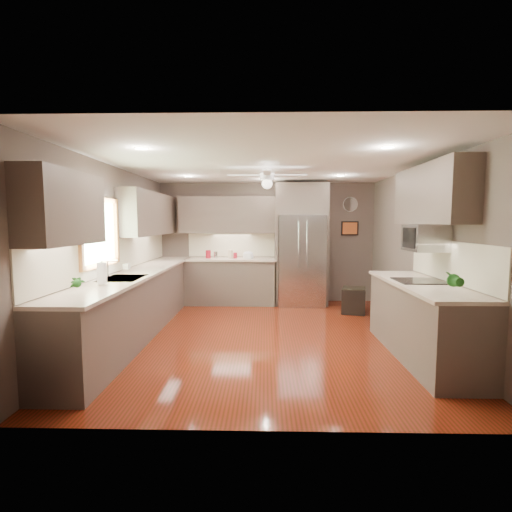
{
  "coord_description": "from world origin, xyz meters",
  "views": [
    {
      "loc": [
        -0.03,
        -5.35,
        1.69
      ],
      "look_at": [
        -0.17,
        0.6,
        1.14
      ],
      "focal_mm": 26.0,
      "sensor_mm": 36.0,
      "label": 1
    }
  ],
  "objects_px": {
    "potted_plant_left": "(76,282)",
    "refrigerator": "(301,246)",
    "canister_c": "(231,254)",
    "potted_plant_right": "(454,280)",
    "canister_d": "(235,255)",
    "paper_towel": "(102,273)",
    "bowl": "(248,257)",
    "soap_bottle": "(127,266)",
    "microwave": "(425,238)",
    "canister_b": "(216,255)",
    "stool": "(354,300)",
    "canister_a": "(208,254)"
  },
  "relations": [
    {
      "from": "canister_a",
      "to": "canister_b",
      "type": "xyz_separation_m",
      "value": [
        0.15,
        0.07,
        -0.01
      ]
    },
    {
      "from": "canister_c",
      "to": "soap_bottle",
      "type": "distance_m",
      "value": 2.54
    },
    {
      "from": "refrigerator",
      "to": "stool",
      "type": "xyz_separation_m",
      "value": [
        0.91,
        -0.72,
        -0.95
      ]
    },
    {
      "from": "canister_c",
      "to": "stool",
      "type": "distance_m",
      "value": 2.61
    },
    {
      "from": "canister_c",
      "to": "canister_d",
      "type": "xyz_separation_m",
      "value": [
        0.1,
        -0.05,
        -0.03
      ]
    },
    {
      "from": "potted_plant_left",
      "to": "paper_towel",
      "type": "xyz_separation_m",
      "value": [
        -0.01,
        0.62,
        0.01
      ]
    },
    {
      "from": "canister_c",
      "to": "refrigerator",
      "type": "xyz_separation_m",
      "value": [
        1.44,
        -0.08,
        0.16
      ]
    },
    {
      "from": "canister_b",
      "to": "microwave",
      "type": "relative_size",
      "value": 0.25
    },
    {
      "from": "canister_b",
      "to": "paper_towel",
      "type": "height_order",
      "value": "paper_towel"
    },
    {
      "from": "paper_towel",
      "to": "stool",
      "type": "bearing_deg",
      "value": 35.06
    },
    {
      "from": "refrigerator",
      "to": "canister_a",
      "type": "bearing_deg",
      "value": 179.08
    },
    {
      "from": "potted_plant_left",
      "to": "stool",
      "type": "xyz_separation_m",
      "value": [
        3.56,
        3.12,
        -0.83
      ]
    },
    {
      "from": "soap_bottle",
      "to": "stool",
      "type": "height_order",
      "value": "soap_bottle"
    },
    {
      "from": "canister_d",
      "to": "canister_a",
      "type": "bearing_deg",
      "value": 179.57
    },
    {
      "from": "bowl",
      "to": "canister_a",
      "type": "bearing_deg",
      "value": 178.36
    },
    {
      "from": "soap_bottle",
      "to": "potted_plant_left",
      "type": "bearing_deg",
      "value": -85.63
    },
    {
      "from": "canister_b",
      "to": "canister_d",
      "type": "xyz_separation_m",
      "value": [
        0.41,
        -0.07,
        -0.01
      ]
    },
    {
      "from": "canister_b",
      "to": "canister_c",
      "type": "relative_size",
      "value": 0.84
    },
    {
      "from": "soap_bottle",
      "to": "potted_plant_left",
      "type": "distance_m",
      "value": 1.78
    },
    {
      "from": "potted_plant_left",
      "to": "paper_towel",
      "type": "bearing_deg",
      "value": 90.57
    },
    {
      "from": "canister_b",
      "to": "paper_towel",
      "type": "xyz_separation_m",
      "value": [
        -0.91,
        -3.32,
        0.07
      ]
    },
    {
      "from": "canister_d",
      "to": "bowl",
      "type": "bearing_deg",
      "value": -4.16
    },
    {
      "from": "potted_plant_right",
      "to": "stool",
      "type": "height_order",
      "value": "potted_plant_right"
    },
    {
      "from": "potted_plant_left",
      "to": "paper_towel",
      "type": "relative_size",
      "value": 0.97
    },
    {
      "from": "canister_c",
      "to": "paper_towel",
      "type": "xyz_separation_m",
      "value": [
        -1.22,
        -3.3,
        0.05
      ]
    },
    {
      "from": "refrigerator",
      "to": "stool",
      "type": "bearing_deg",
      "value": -38.21
    },
    {
      "from": "canister_c",
      "to": "paper_towel",
      "type": "distance_m",
      "value": 3.52
    },
    {
      "from": "soap_bottle",
      "to": "canister_b",
      "type": "bearing_deg",
      "value": 64.41
    },
    {
      "from": "potted_plant_right",
      "to": "paper_towel",
      "type": "xyz_separation_m",
      "value": [
        -3.85,
        0.49,
        -0.01
      ]
    },
    {
      "from": "refrigerator",
      "to": "stool",
      "type": "relative_size",
      "value": 4.82
    },
    {
      "from": "potted_plant_left",
      "to": "refrigerator",
      "type": "xyz_separation_m",
      "value": [
        2.65,
        3.84,
        0.12
      ]
    },
    {
      "from": "stool",
      "to": "canister_b",
      "type": "bearing_deg",
      "value": 162.97
    },
    {
      "from": "canister_b",
      "to": "refrigerator",
      "type": "height_order",
      "value": "refrigerator"
    },
    {
      "from": "canister_c",
      "to": "potted_plant_right",
      "type": "relative_size",
      "value": 0.53
    },
    {
      "from": "potted_plant_right",
      "to": "microwave",
      "type": "relative_size",
      "value": 0.56
    },
    {
      "from": "canister_c",
      "to": "paper_towel",
      "type": "relative_size",
      "value": 0.59
    },
    {
      "from": "bowl",
      "to": "soap_bottle",
      "type": "bearing_deg",
      "value": -129.5
    },
    {
      "from": "microwave",
      "to": "canister_d",
      "type": "bearing_deg",
      "value": 134.25
    },
    {
      "from": "soap_bottle",
      "to": "stool",
      "type": "distance_m",
      "value": 4.01
    },
    {
      "from": "potted_plant_right",
      "to": "microwave",
      "type": "bearing_deg",
      "value": 82.85
    },
    {
      "from": "canister_b",
      "to": "potted_plant_right",
      "type": "distance_m",
      "value": 4.82
    },
    {
      "from": "canister_d",
      "to": "potted_plant_left",
      "type": "xyz_separation_m",
      "value": [
        -1.31,
        -3.87,
        0.07
      ]
    },
    {
      "from": "canister_d",
      "to": "refrigerator",
      "type": "height_order",
      "value": "refrigerator"
    },
    {
      "from": "canister_c",
      "to": "paper_towel",
      "type": "bearing_deg",
      "value": -110.24
    },
    {
      "from": "canister_a",
      "to": "refrigerator",
      "type": "xyz_separation_m",
      "value": [
        1.89,
        -0.03,
        0.17
      ]
    },
    {
      "from": "canister_b",
      "to": "paper_towel",
      "type": "relative_size",
      "value": 0.5
    },
    {
      "from": "soap_bottle",
      "to": "potted_plant_right",
      "type": "bearing_deg",
      "value": -22.45
    },
    {
      "from": "soap_bottle",
      "to": "paper_towel",
      "type": "relative_size",
      "value": 0.64
    },
    {
      "from": "refrigerator",
      "to": "canister_c",
      "type": "bearing_deg",
      "value": 176.86
    },
    {
      "from": "canister_d",
      "to": "paper_towel",
      "type": "xyz_separation_m",
      "value": [
        -1.32,
        -3.25,
        0.08
      ]
    }
  ]
}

